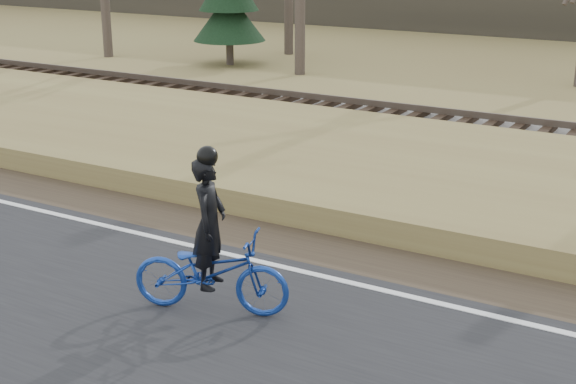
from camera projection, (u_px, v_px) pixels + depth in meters
The scene contains 7 objects.
ground at pixel (32, 217), 13.68m from camera, with size 120.00×120.00×0.00m, color olive.
edge_line at pixel (41, 211), 13.83m from camera, with size 120.00×0.12×0.01m, color silver.
shoulder at pixel (82, 197), 14.66m from camera, with size 120.00×1.60×0.04m, color #473A2B.
embankment at pixel (182, 150), 17.07m from camera, with size 120.00×5.00×0.44m, color olive.
ballast at pixel (273, 115), 20.19m from camera, with size 120.00×3.00×0.45m, color slate.
railroad at pixel (273, 104), 20.10m from camera, with size 120.00×2.40×0.29m.
cyclist at pixel (211, 261), 10.00m from camera, with size 2.13×1.29×2.16m.
Camera 1 is at (10.24, -8.94, 4.67)m, focal length 50.00 mm.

